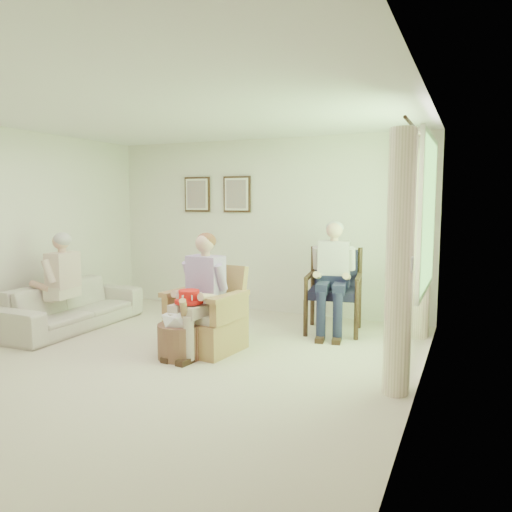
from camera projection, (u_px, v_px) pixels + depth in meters
name	position (u px, v px, depth m)	size (l,w,h in m)	color
floor	(162.00, 364.00, 5.18)	(5.50, 5.50, 0.00)	beige
back_wall	(265.00, 226.00, 7.54)	(5.00, 0.04, 2.60)	silver
right_wall	(418.00, 250.00, 4.03)	(0.04, 5.50, 2.60)	silver
ceiling	(157.00, 107.00, 4.89)	(5.00, 5.50, 0.02)	white
window	(428.00, 211.00, 5.11)	(0.13, 2.50, 1.63)	#2D6B23
curtain_left	(400.00, 264.00, 4.32)	(0.34, 0.34, 2.30)	#FFEEC7
curtain_right	(422.00, 245.00, 6.10)	(0.34, 0.34, 2.30)	#FFEEC7
framed_print_left	(197.00, 194.00, 7.91)	(0.45, 0.05, 0.55)	#382114
framed_print_right	(237.00, 194.00, 7.63)	(0.45, 0.05, 0.55)	#382114
wicker_armchair	(207.00, 323.00, 5.66)	(0.74, 0.74, 0.95)	#A47A4D
wood_armchair	(335.00, 287.00, 6.46)	(0.68, 0.64, 1.05)	black
sofa	(72.00, 306.00, 6.62)	(0.79, 2.03, 0.59)	beige
person_wicker	(201.00, 286.00, 5.49)	(0.40, 0.62, 1.31)	#C5B29F
person_dark	(332.00, 269.00, 6.27)	(0.40, 0.63, 1.41)	#1A1D3B
person_sofa	(58.00, 277.00, 6.38)	(0.42, 0.62, 1.26)	beige
red_hat	(189.00, 298.00, 5.33)	(0.31, 0.31, 0.14)	red
hatbox	(180.00, 333.00, 5.36)	(0.48, 0.48, 0.70)	#9F6C56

